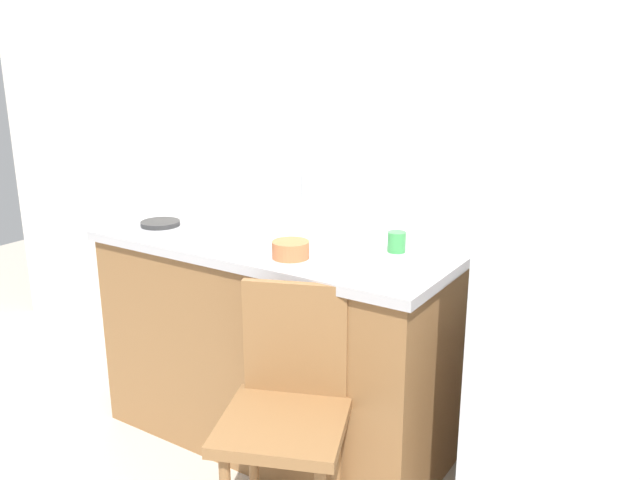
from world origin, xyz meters
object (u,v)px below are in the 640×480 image
Objects in this scene: terracotta_bowl at (291,250)px; cup_green at (397,242)px; cup_white at (362,239)px; refrigerator at (574,374)px; dish_tray at (225,220)px; hotplate at (160,223)px; chair at (287,407)px.

terracotta_bowl is 1.78× the size of cup_green.
cup_green is at bearing 18.72° from cup_white.
refrigerator reaches higher than cup_white.
dish_tray is 0.80m from cup_green.
hotplate is (-1.74, -0.08, 0.27)m from refrigerator.
refrigerator is at bearing -2.66° from dish_tray.
terracotta_bowl is at bearing 100.51° from chair.
cup_white is (0.16, 0.24, 0.01)m from terracotta_bowl.
chair is 6.47× the size of terracotta_bowl.
terracotta_bowl is 0.81× the size of hotplate.
chair is 1.10m from hotplate.
dish_tray is 0.29m from hotplate.
cup_white is at bearing 71.66° from chair.
hotplate is at bearing -168.91° from cup_green.
terracotta_bowl is 0.75m from hotplate.
dish_tray is 1.65× the size of hotplate.
cup_green is at bearing 11.09° from hotplate.
cup_green is 0.13m from cup_white.
chair is 0.57m from terracotta_bowl.
dish_tray is 0.67m from cup_white.
cup_green is (1.04, 0.20, 0.03)m from hotplate.
hotplate is (-0.95, 0.39, 0.41)m from chair.
refrigerator is at bearing -5.38° from cup_white.
refrigerator is 1.05m from terracotta_bowl.
refrigerator is 9.24× the size of terracotta_bowl.
cup_green is (0.29, 0.28, 0.01)m from terracotta_bowl.
chair is 0.99m from dish_tray.
hotplate is 2.20× the size of cup_green.
terracotta_bowl is (0.51, -0.23, 0.01)m from dish_tray.
chair is 10.83× the size of cup_white.
refrigerator is 0.93m from chair.
terracotta_bowl reaches higher than hotplate.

